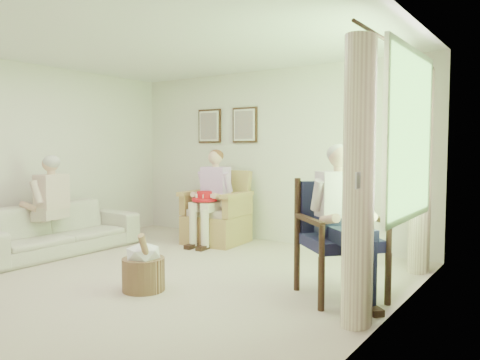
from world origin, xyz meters
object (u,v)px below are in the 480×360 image
Objects in this scene: wood_armchair at (345,233)px; person_wicker at (212,190)px; hatbox at (144,267)px; wicker_armchair at (218,220)px; red_hat at (204,197)px; person_sofa at (46,199)px; sofa at (55,229)px; person_dark at (338,209)px.

person_wicker reaches higher than wood_armchair.
hatbox is at bearing -74.02° from person_wicker.
wicker_armchair is 0.51m from red_hat.
person_sofa is at bearing -130.16° from wicker_armchair.
sofa is 1.64× the size of person_wicker.
wood_armchair is 3.04× the size of red_hat.
wicker_armchair is 2.97m from person_dark.
hatbox is at bearing 158.11° from person_dark.
person_dark reaches higher than person_sofa.
person_dark is 3.93m from person_sofa.
person_dark reaches higher than person_wicker.
wicker_armchair is at bearing 133.92° from person_sofa.
person_wicker is 3.80× the size of red_hat.
sofa is 2.22m from person_wicker.
red_hat is at bearing -91.23° from wicker_armchair.
red_hat is (1.39, 1.60, -0.04)m from person_sofa.
wicker_armchair is at bearing 109.71° from hatbox.
wood_armchair is 3.95m from sofa.
red_hat is (0.02, -0.20, -0.09)m from person_wicker.
person_dark is at bearing -32.66° from person_wicker.
person_wicker is 2.39m from hatbox.
person_wicker is at bearing -39.27° from sofa.
hatbox is at bearing 162.79° from wood_armchair.
wood_armchair is at bearing 30.97° from hatbox.
wicker_armchair is 1.74× the size of hatbox.
person_wicker reaches higher than red_hat.
wood_armchair is 2.01m from hatbox.
person_wicker is 0.96× the size of person_dark.
red_hat is (1.39, 1.48, 0.39)m from sofa.
wicker_armchair is at bearing 101.62° from person_dark.
wood_armchair is 0.77× the size of person_dark.
hatbox is at bearing 69.64° from person_sofa.
wood_armchair reaches higher than hatbox.
wicker_armchair is 0.83× the size of person_sofa.
sofa is 0.44m from person_sofa.
person_wicker is at bearing 96.27° from red_hat.
person_sofa is at bearing 138.71° from person_dark.
person_dark is at bearing -84.88° from sofa.
sofa is at bearing 136.95° from person_dark.
person_sofa reaches higher than wood_armchair.
wood_armchair is 2.68m from red_hat.
person_dark is 1.99m from hatbox.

